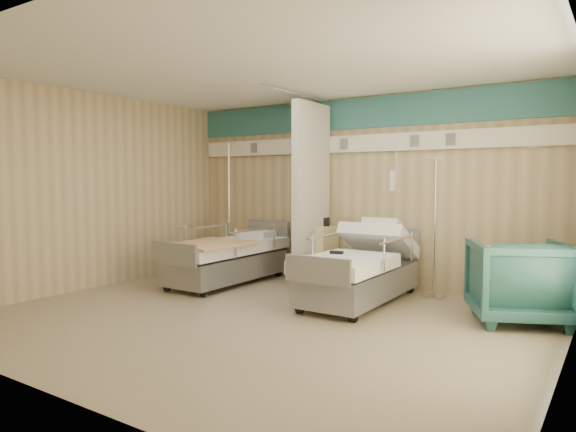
{
  "coord_description": "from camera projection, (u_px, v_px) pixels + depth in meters",
  "views": [
    {
      "loc": [
        3.39,
        -4.58,
        1.55
      ],
      "look_at": [
        -0.03,
        0.6,
        1.12
      ],
      "focal_mm": 32.0,
      "sensor_mm": 36.0,
      "label": 1
    }
  ],
  "objects": [
    {
      "name": "ground",
      "position": [
        261.0,
        318.0,
        5.78
      ],
      "size": [
        6.0,
        5.0,
        0.0
      ],
      "primitive_type": "cube",
      "color": "#86775C",
      "rests_on": "ground"
    },
    {
      "name": "room_walls",
      "position": [
        271.0,
        153.0,
        5.88
      ],
      "size": [
        6.04,
        5.04,
        2.82
      ],
      "color": "tan",
      "rests_on": "ground"
    },
    {
      "name": "bed_right",
      "position": [
        359.0,
        278.0,
        6.51
      ],
      "size": [
        1.0,
        2.16,
        0.63
      ],
      "primitive_type": null,
      "color": "white",
      "rests_on": "ground"
    },
    {
      "name": "bed_left",
      "position": [
        226.0,
        263.0,
        7.72
      ],
      "size": [
        1.0,
        2.16,
        0.63
      ],
      "primitive_type": null,
      "color": "white",
      "rests_on": "ground"
    },
    {
      "name": "bedside_cabinet",
      "position": [
        317.0,
        254.0,
        7.89
      ],
      "size": [
        0.5,
        0.48,
        0.85
      ],
      "primitive_type": "cube",
      "color": "beige",
      "rests_on": "ground"
    },
    {
      "name": "visitor_armchair",
      "position": [
        519.0,
        281.0,
        5.59
      ],
      "size": [
        1.3,
        1.32,
        0.91
      ],
      "primitive_type": "imported",
      "rotation": [
        0.0,
        0.0,
        3.57
      ],
      "color": "#20514C",
      "rests_on": "ground"
    },
    {
      "name": "waffle_blanket",
      "position": [
        520.0,
        236.0,
        5.53
      ],
      "size": [
        0.76,
        0.72,
        0.07
      ],
      "primitive_type": "cube",
      "rotation": [
        0.0,
        0.0,
        3.44
      ],
      "color": "white",
      "rests_on": "visitor_armchair"
    },
    {
      "name": "iv_stand_right",
      "position": [
        434.0,
        269.0,
        6.78
      ],
      "size": [
        0.33,
        0.33,
        1.85
      ],
      "rotation": [
        0.0,
        0.0,
        0.2
      ],
      "color": "silver",
      "rests_on": "ground"
    },
    {
      "name": "iv_stand_left",
      "position": [
        229.0,
        243.0,
        8.93
      ],
      "size": [
        0.4,
        0.4,
        2.22
      ],
      "rotation": [
        0.0,
        0.0,
        -0.26
      ],
      "color": "silver",
      "rests_on": "ground"
    },
    {
      "name": "call_remote",
      "position": [
        337.0,
        252.0,
        6.43
      ],
      "size": [
        0.18,
        0.12,
        0.04
      ],
      "primitive_type": "cube",
      "rotation": [
        0.0,
        0.0,
        0.31
      ],
      "color": "black",
      "rests_on": "bed_right"
    },
    {
      "name": "tan_blanket",
      "position": [
        208.0,
        244.0,
        7.28
      ],
      "size": [
        0.94,
        1.17,
        0.04
      ],
      "primitive_type": "cube",
      "rotation": [
        0.0,
        0.0,
        -0.01
      ],
      "color": "tan",
      "rests_on": "bed_left"
    },
    {
      "name": "toiletry_bag",
      "position": [
        322.0,
        222.0,
        7.88
      ],
      "size": [
        0.28,
        0.24,
        0.13
      ],
      "primitive_type": "cube",
      "rotation": [
        0.0,
        0.0,
        0.41
      ],
      "color": "black",
      "rests_on": "bedside_cabinet"
    },
    {
      "name": "white_cup",
      "position": [
        313.0,
        221.0,
        8.05
      ],
      "size": [
        0.09,
        0.09,
        0.12
      ],
      "primitive_type": "cylinder",
      "rotation": [
        0.0,
        0.0,
        -0.15
      ],
      "color": "white",
      "rests_on": "bedside_cabinet"
    }
  ]
}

